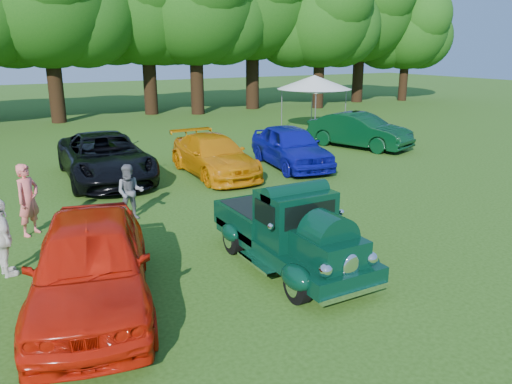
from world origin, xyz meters
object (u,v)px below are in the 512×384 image
hero_pickup (290,233)px  red_convertible (91,263)px  spectator_grey (130,192)px  back_car_orange (214,156)px  back_car_blue (291,146)px  back_car_black (105,157)px  back_car_green (359,131)px  canopy_tent (314,83)px  spectator_white (3,238)px  spectator_pink (28,200)px

hero_pickup → red_convertible: hero_pickup is taller
spectator_grey → back_car_orange: bearing=59.4°
spectator_grey → back_car_blue: bearing=42.7°
back_car_black → back_car_blue: bearing=-9.5°
back_car_green → back_car_black: bearing=161.3°
back_car_green → canopy_tent: (0.94, 4.85, 1.79)m
back_car_blue → spectator_white: size_ratio=2.89×
canopy_tent → red_convertible: bearing=-136.3°
back_car_blue → back_car_black: bearing=176.5°
spectator_pink → back_car_green: bearing=-22.8°
back_car_black → back_car_orange: size_ratio=1.19×
back_car_black → spectator_white: size_ratio=3.59×
back_car_orange → spectator_grey: bearing=-138.6°
spectator_white → canopy_tent: 19.62m
hero_pickup → back_car_green: hero_pickup is taller
hero_pickup → spectator_white: 5.64m
back_car_black → spectator_grey: bearing=-92.3°
red_convertible → back_car_green: bearing=47.1°
back_car_black → spectator_grey: 4.46m
red_convertible → spectator_white: size_ratio=3.06×
back_car_orange → spectator_grey: 5.08m
spectator_grey → spectator_white: 3.76m
back_car_black → canopy_tent: 13.34m
canopy_tent → spectator_pink: bearing=-147.8°
hero_pickup → spectator_grey: (-2.06, 4.45, 0.02)m
back_car_blue → canopy_tent: 8.79m
hero_pickup → red_convertible: size_ratio=0.88×
red_convertible → spectator_grey: size_ratio=3.27×
back_car_blue → spectator_grey: (-6.94, -3.03, -0.04)m
canopy_tent → hero_pickup: bearing=-127.0°
red_convertible → spectator_white: bearing=134.1°
hero_pickup → spectator_pink: 6.36m
red_convertible → spectator_grey: bearing=80.1°
back_car_black → spectator_white: 7.45m
spectator_pink → spectator_grey: bearing=-42.4°
spectator_pink → back_car_black: bearing=16.5°
spectator_grey → canopy_tent: size_ratio=0.31×
back_car_blue → spectator_pink: spectator_pink is taller
back_car_orange → spectator_grey: spectator_grey is taller
red_convertible → back_car_blue: red_convertible is taller
red_convertible → back_car_orange: size_ratio=1.01×
back_car_orange → spectator_pink: spectator_pink is taller
back_car_black → spectator_pink: 5.20m
back_car_orange → spectator_white: bearing=-140.9°
back_car_orange → canopy_tent: size_ratio=1.01×
hero_pickup → canopy_tent: (10.53, 13.98, 1.84)m
back_car_black → spectator_white: (-3.47, -6.59, 0.00)m
red_convertible → spectator_grey: 4.64m
red_convertible → canopy_tent: 20.03m
hero_pickup → spectator_grey: size_ratio=2.87×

